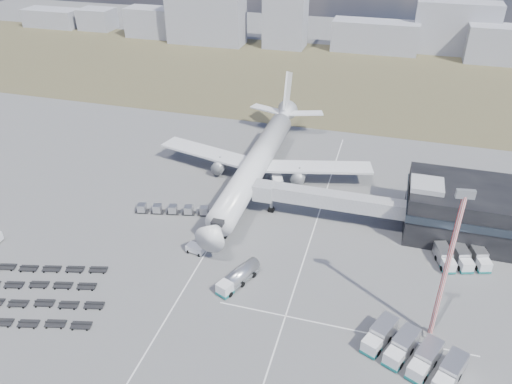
# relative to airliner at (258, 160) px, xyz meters

# --- Properties ---
(ground) EXTENTS (420.00, 420.00, 0.00)m
(ground) POSITION_rel_airliner_xyz_m (0.00, -32.38, -5.29)
(ground) COLOR #565659
(ground) RESTS_ON ground
(grass_strip) EXTENTS (420.00, 90.00, 0.01)m
(grass_strip) POSITION_rel_airliner_xyz_m (0.00, 77.62, -5.29)
(grass_strip) COLOR #433F28
(grass_strip) RESTS_ON ground
(lane_markings) EXTENTS (47.12, 110.00, 0.01)m
(lane_markings) POSITION_rel_airliner_xyz_m (9.77, -29.38, -5.29)
(lane_markings) COLOR silver
(lane_markings) RESTS_ON ground
(terminal) EXTENTS (30.40, 16.40, 11.00)m
(terminal) POSITION_rel_airliner_xyz_m (47.77, -8.41, -0.04)
(terminal) COLOR black
(terminal) RESTS_ON ground
(jet_bridge) EXTENTS (30.30, 3.80, 7.05)m
(jet_bridge) POSITION_rel_airliner_xyz_m (15.90, -11.95, -0.24)
(jet_bridge) COLOR #939399
(jet_bridge) RESTS_ON ground
(airliner) EXTENTS (51.59, 64.53, 17.62)m
(airliner) POSITION_rel_airliner_xyz_m (0.00, 0.00, 0.00)
(airliner) COLOR silver
(airliner) RESTS_ON ground
(skyline) EXTENTS (299.59, 25.72, 25.28)m
(skyline) POSITION_rel_airliner_xyz_m (9.02, 116.28, 3.68)
(skyline) COLOR #8F919D
(skyline) RESTS_ON ground
(fuel_tanker) EXTENTS (5.65, 9.34, 2.96)m
(fuel_tanker) POSITION_rel_airliner_xyz_m (6.46, -35.19, -3.81)
(fuel_tanker) COLOR silver
(fuel_tanker) RESTS_ON ground
(pushback_tug) EXTENTS (3.69, 2.48, 1.52)m
(pushback_tug) POSITION_rel_airliner_xyz_m (-3.81, -29.08, -4.53)
(pushback_tug) COLOR silver
(pushback_tug) RESTS_ON ground
(catering_truck) EXTENTS (4.14, 6.05, 2.57)m
(catering_truck) POSITION_rel_airliner_xyz_m (4.74, -1.36, -3.98)
(catering_truck) COLOR silver
(catering_truck) RESTS_ON ground
(service_trucks_near) EXTENTS (14.85, 11.86, 2.90)m
(service_trucks_near) POSITION_rel_airliner_xyz_m (35.41, -43.90, -3.72)
(service_trucks_near) COLOR silver
(service_trucks_near) RESTS_ON ground
(service_trucks_far) EXTENTS (10.02, 8.65, 2.59)m
(service_trucks_far) POSITION_rel_airliner_xyz_m (43.47, -18.79, -3.89)
(service_trucks_far) COLOR silver
(service_trucks_far) RESTS_ON ground
(uld_row) EXTENTS (19.08, 5.53, 1.74)m
(uld_row) POSITION_rel_airliner_xyz_m (-11.67, -17.97, -4.25)
(uld_row) COLOR black
(uld_row) RESTS_ON ground
(baggage_dollies) EXTENTS (25.76, 19.75, 0.75)m
(baggage_dollies) POSITION_rel_airliner_xyz_m (-25.49, -47.76, -4.92)
(baggage_dollies) COLOR black
(baggage_dollies) RESTS_ON ground
(floodlight_mast) EXTENTS (2.44, 1.98, 25.68)m
(floodlight_mast) POSITION_rel_airliner_xyz_m (37.99, -37.93, 7.58)
(floodlight_mast) COLOR red
(floodlight_mast) RESTS_ON ground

